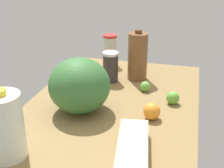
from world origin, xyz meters
TOP-DOWN VIEW (x-y plane):
  - countertop at (0.00, 0.00)cm, footprint 120.00×76.00cm
  - chocolate_milk_jug at (33.30, -5.21)cm, footprint 10.31×10.31cm
  - egg_carton at (-36.67, -16.75)cm, footprint 32.29×14.65cm
  - watermelon at (-9.03, 11.80)cm, footprint 26.16×26.16cm
  - milk_jug at (-46.08, 24.17)cm, footprint 13.00×13.00cm
  - tumbler_cup at (51.46, 14.76)cm, footprint 8.08×8.08cm
  - shaker_bottle at (26.48, 7.79)cm, footprint 8.29×8.29cm
  - lime_near_front at (7.61, -26.40)cm, footprint 5.90×5.90cm
  - lime_far_back at (18.10, -12.13)cm, footprint 5.04×5.04cm
  - orange_loose at (-8.57, -19.14)cm, footprint 7.01×7.01cm

SIDE VIEW (x-z plane):
  - countertop at x=0.00cm, z-range 0.00..3.00cm
  - lime_far_back at x=18.10cm, z-range 3.00..8.04cm
  - lime_near_front at x=7.61cm, z-range 3.00..8.90cm
  - egg_carton at x=-36.67cm, z-range 3.00..9.06cm
  - orange_loose at x=-8.57cm, z-range 3.00..10.01cm
  - shaker_bottle at x=26.48cm, z-range 3.04..18.94cm
  - tumbler_cup at x=51.46cm, z-range 3.04..21.45cm
  - milk_jug at x=-46.08cm, z-range 2.22..26.79cm
  - watermelon at x=-9.03cm, z-range 3.00..26.56cm
  - chocolate_milk_jug at x=33.30cm, z-range 2.22..29.04cm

